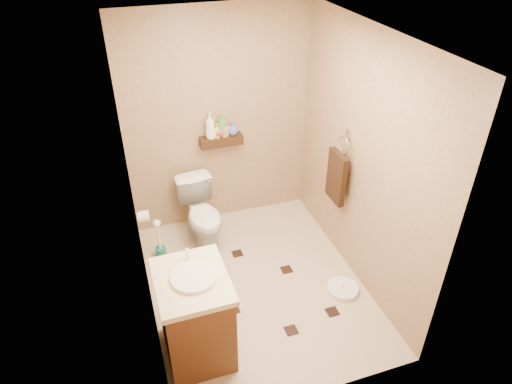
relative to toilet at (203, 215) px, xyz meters
name	(u,v)px	position (x,y,z in m)	size (l,w,h in m)	color
ground	(256,285)	(0.32, -0.83, -0.35)	(2.50, 2.50, 0.00)	#BFA88C
wall_back	(219,122)	(0.32, 0.42, 0.85)	(2.00, 0.04, 2.40)	#A7805F
wall_front	(320,281)	(0.32, -2.08, 0.85)	(2.00, 0.04, 2.40)	#A7805F
wall_left	(135,203)	(-0.68, -0.83, 0.85)	(0.04, 2.50, 2.40)	#A7805F
wall_right	(361,163)	(1.32, -0.83, 0.85)	(0.04, 2.50, 2.40)	#A7805F
ceiling	(256,35)	(0.32, -0.83, 2.05)	(2.00, 2.50, 0.02)	white
wall_shelf	(221,141)	(0.32, 0.34, 0.67)	(0.46, 0.14, 0.10)	#38200F
floor_accents	(261,287)	(0.36, -0.88, -0.35)	(1.15, 1.26, 0.01)	black
toilet	(203,215)	(0.00, 0.00, 0.00)	(0.39, 0.69, 0.70)	white
vanity	(195,315)	(-0.38, -1.40, 0.07)	(0.55, 0.67, 0.94)	brown
bathroom_scale	(343,289)	(1.09, -1.18, -0.32)	(0.37, 0.37, 0.06)	white
toilet_brush	(160,244)	(-0.50, -0.12, -0.18)	(0.11, 0.11, 0.48)	#19645C
towel_ring	(337,175)	(1.24, -0.58, 0.59)	(0.12, 0.30, 0.76)	silver
toilet_paper	(143,216)	(-0.62, -0.18, 0.25)	(0.12, 0.11, 0.12)	white
bottle_a	(210,126)	(0.21, 0.34, 0.86)	(0.11, 0.11, 0.27)	white
bottle_b	(217,130)	(0.28, 0.34, 0.80)	(0.07, 0.07, 0.16)	yellow
bottle_c	(219,131)	(0.31, 0.34, 0.79)	(0.11, 0.11, 0.14)	red
bottle_d	(222,126)	(0.34, 0.34, 0.84)	(0.09, 0.09, 0.24)	green
bottle_e	(225,129)	(0.37, 0.34, 0.80)	(0.07, 0.08, 0.16)	#E7844D
bottle_f	(233,128)	(0.45, 0.34, 0.79)	(0.12, 0.12, 0.15)	#455DAE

